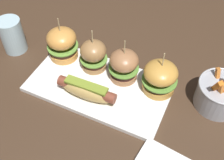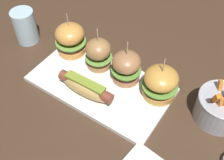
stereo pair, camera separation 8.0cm
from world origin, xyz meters
name	(u,v)px [view 1 (the left image)]	position (x,y,z in m)	size (l,w,h in m)	color
ground_plane	(100,87)	(0.00, 0.00, 0.00)	(3.00, 3.00, 0.00)	#422D1E
platter_main	(99,86)	(0.00, 0.00, 0.01)	(0.42, 0.23, 0.01)	white
hot_dog	(87,90)	(-0.01, -0.06, 0.04)	(0.17, 0.05, 0.05)	tan
slider_far_left	(62,43)	(-0.16, 0.06, 0.07)	(0.10, 0.10, 0.15)	gold
slider_center_left	(94,55)	(-0.05, 0.06, 0.06)	(0.08, 0.08, 0.14)	#A27344
slider_center_right	(124,65)	(0.05, 0.06, 0.06)	(0.09, 0.09, 0.14)	#A36E45
slider_far_right	(160,77)	(0.16, 0.06, 0.06)	(0.10, 0.10, 0.14)	gold
fries_bucket	(220,94)	(0.33, 0.09, 0.04)	(0.13, 0.13, 0.13)	#A8AAB2
water_glass	(12,35)	(-0.34, 0.03, 0.06)	(0.08, 0.08, 0.12)	silver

